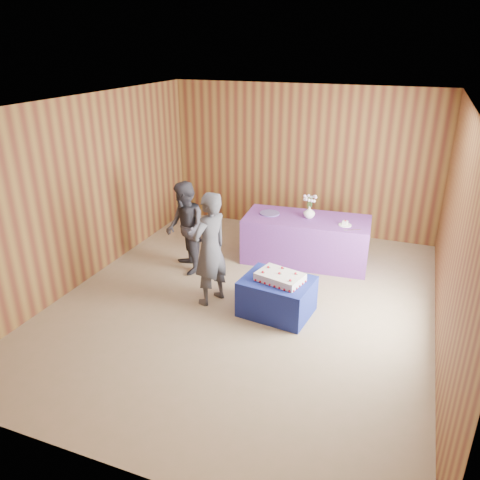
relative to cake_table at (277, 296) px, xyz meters
The scene contains 13 objects.
ground 0.56m from the cake_table, 166.69° to the left, with size 6.00×6.00×0.00m, color gray.
room_shell 1.63m from the cake_table, 166.69° to the left, with size 5.04×6.04×2.72m.
cake_table is the anchor object (origin of this frame).
serving_table 1.74m from the cake_table, 91.01° to the left, with size 2.00×0.90×0.75m, color #6D3593.
sheet_cake 0.31m from the cake_table, 23.59° to the right, with size 0.69×0.55×0.14m.
vase 1.86m from the cake_table, 90.24° to the left, with size 0.18×0.18×0.19m, color white.
flower_spray 1.95m from the cake_table, 90.24° to the left, with size 0.22×0.22×0.17m.
platter 1.90m from the cake_table, 110.95° to the left, with size 0.32×0.32×0.02m, color #584993.
plate 1.81m from the cake_table, 70.08° to the left, with size 0.20×0.20×0.01m, color white.
cake_slice 1.82m from the cake_table, 70.07° to the left, with size 0.09×0.08×0.09m.
knife 1.72m from the cake_table, 63.81° to the left, with size 0.26×0.02×0.00m, color #ADADB1.
guest_left 1.10m from the cake_table, behind, with size 0.58×0.38×1.60m, color #3C3D47.
guest_right 1.89m from the cake_table, 157.74° to the left, with size 0.71×0.55×1.45m, color #302F39.
Camera 1 is at (1.97, -5.35, 3.39)m, focal length 35.00 mm.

